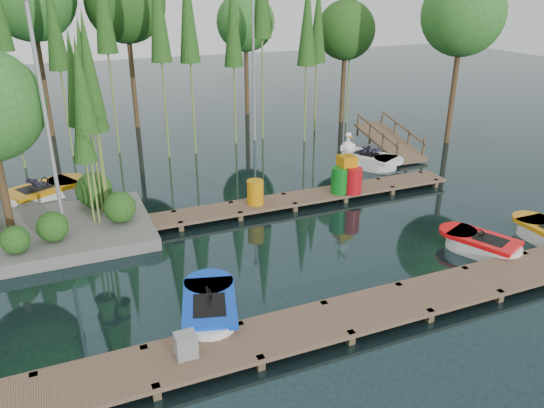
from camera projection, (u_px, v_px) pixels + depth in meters
name	position (u px, v px, depth m)	size (l,w,h in m)	color
ground_plane	(263.00, 246.00, 16.11)	(90.00, 90.00, 0.00)	#1B3033
near_dock	(337.00, 319.00, 12.20)	(18.00, 1.50, 0.50)	brown
far_dock	(263.00, 204.00, 18.51)	(15.00, 1.20, 0.50)	brown
island	(20.00, 139.00, 15.40)	(6.20, 4.20, 6.75)	slate
tree_screen	(121.00, 16.00, 22.01)	(34.42, 18.53, 10.31)	#49341F
lamp_island	(44.00, 105.00, 14.60)	(0.30, 0.30, 7.25)	gray
lamp_rear	(253.00, 54.00, 25.25)	(0.30, 0.30, 7.25)	gray
ramp	(389.00, 141.00, 24.65)	(1.50, 3.94, 1.49)	brown
boat_blue	(210.00, 310.00, 12.49)	(1.90, 2.93, 0.91)	white
boat_red	(481.00, 245.00, 15.60)	(2.00, 2.69, 0.83)	white
boat_yellow_far	(44.00, 194.00, 19.19)	(3.28, 2.58, 1.50)	white
boat_white_far	(371.00, 161.00, 22.85)	(2.33, 2.98, 1.29)	white
utility_cabinet	(186.00, 345.00, 10.80)	(0.43, 0.37, 0.53)	gray
yellow_barrel	(255.00, 192.00, 18.21)	(0.57, 0.57, 0.86)	orange
drum_cluster	(348.00, 174.00, 19.28)	(1.28, 1.17, 2.20)	#0C6E18
seagull_post	(341.00, 175.00, 19.37)	(0.54, 0.29, 0.86)	gray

